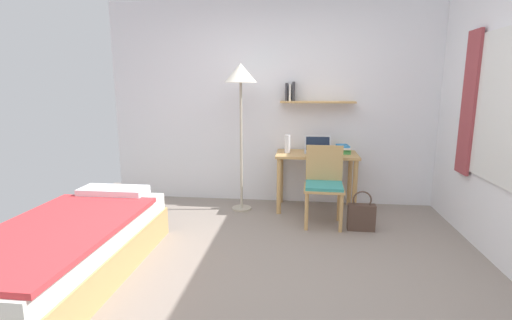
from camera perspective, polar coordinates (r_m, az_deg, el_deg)
ground_plane at (r=3.25m, az=0.74°, el=-16.69°), size 5.28×5.28×0.00m
wall_back at (r=4.90m, az=3.35°, el=8.61°), size 4.40×0.27×2.60m
bed at (r=3.40m, az=-26.92°, el=-12.26°), size 0.94×2.07×0.54m
desk at (r=4.66m, az=9.19°, el=-0.63°), size 0.99×0.56×0.71m
desk_chair at (r=4.20m, az=10.34°, el=-3.31°), size 0.44×0.43×0.87m
standing_lamp at (r=4.49m, az=-2.35°, el=11.82°), size 0.38×0.38×1.78m
laptop at (r=4.69m, az=9.40°, el=1.80°), size 0.33×0.22×0.20m
water_bottle at (r=4.59m, az=4.82°, el=2.45°), size 0.07×0.07×0.22m
book_stack at (r=4.70m, az=13.16°, el=1.65°), size 0.20×0.24×0.10m
handbag at (r=4.19m, az=15.78°, el=-8.26°), size 0.29×0.11×0.44m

